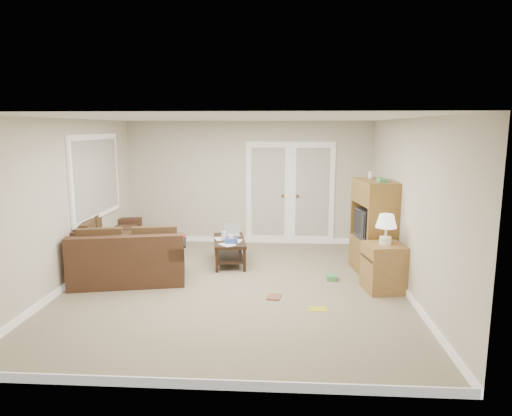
# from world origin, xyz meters

# --- Properties ---
(floor) EXTENTS (5.50, 5.50, 0.00)m
(floor) POSITION_xyz_m (0.00, 0.00, 0.00)
(floor) COLOR gray
(floor) RESTS_ON ground
(ceiling) EXTENTS (5.00, 5.50, 0.02)m
(ceiling) POSITION_xyz_m (0.00, 0.00, 2.50)
(ceiling) COLOR silver
(ceiling) RESTS_ON wall_back
(wall_left) EXTENTS (0.02, 5.50, 2.50)m
(wall_left) POSITION_xyz_m (-2.50, 0.00, 1.25)
(wall_left) COLOR beige
(wall_left) RESTS_ON floor
(wall_right) EXTENTS (0.02, 5.50, 2.50)m
(wall_right) POSITION_xyz_m (2.50, 0.00, 1.25)
(wall_right) COLOR beige
(wall_right) RESTS_ON floor
(wall_back) EXTENTS (5.00, 0.02, 2.50)m
(wall_back) POSITION_xyz_m (0.00, 2.75, 1.25)
(wall_back) COLOR beige
(wall_back) RESTS_ON floor
(wall_front) EXTENTS (5.00, 0.02, 2.50)m
(wall_front) POSITION_xyz_m (0.00, -2.75, 1.25)
(wall_front) COLOR beige
(wall_front) RESTS_ON floor
(baseboards) EXTENTS (5.00, 5.50, 0.10)m
(baseboards) POSITION_xyz_m (0.00, 0.00, 0.05)
(baseboards) COLOR white
(baseboards) RESTS_ON floor
(french_doors) EXTENTS (1.80, 0.05, 2.13)m
(french_doors) POSITION_xyz_m (0.85, 2.71, 1.04)
(french_doors) COLOR white
(french_doors) RESTS_ON floor
(window_left) EXTENTS (0.05, 1.92, 1.42)m
(window_left) POSITION_xyz_m (-2.46, 1.00, 1.55)
(window_left) COLOR white
(window_left) RESTS_ON wall_left
(sectional_sofa) EXTENTS (2.23, 2.72, 0.80)m
(sectional_sofa) POSITION_xyz_m (-2.03, 0.69, 0.31)
(sectional_sofa) COLOR #462C1B
(sectional_sofa) RESTS_ON floor
(coffee_table) EXTENTS (0.70, 1.14, 0.73)m
(coffee_table) POSITION_xyz_m (-0.22, 1.22, 0.24)
(coffee_table) COLOR black
(coffee_table) RESTS_ON floor
(tv_armoire) EXTENTS (0.66, 1.03, 1.65)m
(tv_armoire) POSITION_xyz_m (2.20, 0.83, 0.78)
(tv_armoire) COLOR brown
(tv_armoire) RESTS_ON floor
(side_cabinet) EXTENTS (0.63, 0.63, 1.15)m
(side_cabinet) POSITION_xyz_m (2.20, -0.02, 0.41)
(side_cabinet) COLOR olive
(side_cabinet) RESTS_ON floor
(space_heater) EXTENTS (0.11, 0.10, 0.26)m
(space_heater) POSITION_xyz_m (2.10, 2.21, 0.13)
(space_heater) COLOR white
(space_heater) RESTS_ON floor
(floor_magazine) EXTENTS (0.25, 0.20, 0.01)m
(floor_magazine) POSITION_xyz_m (1.19, -0.78, 0.00)
(floor_magazine) COLOR gold
(floor_magazine) RESTS_ON floor
(floor_greenbox) EXTENTS (0.16, 0.20, 0.08)m
(floor_greenbox) POSITION_xyz_m (1.49, 0.42, 0.04)
(floor_greenbox) COLOR #459954
(floor_greenbox) RESTS_ON floor
(floor_book) EXTENTS (0.21, 0.27, 0.02)m
(floor_book) POSITION_xyz_m (0.51, -0.39, 0.01)
(floor_book) COLOR brown
(floor_book) RESTS_ON floor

